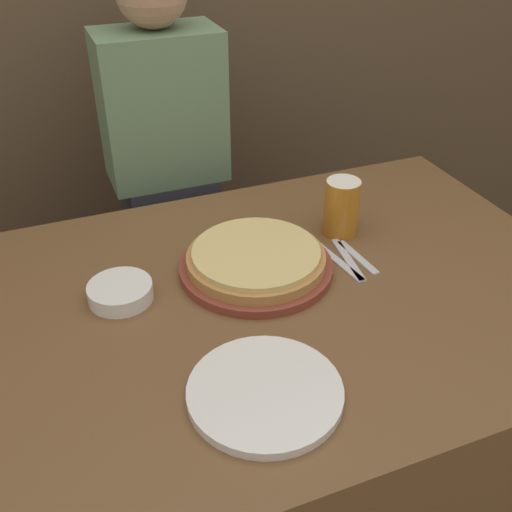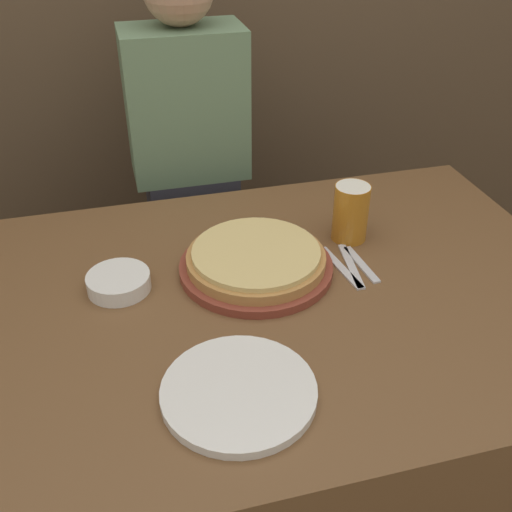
# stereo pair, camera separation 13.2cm
# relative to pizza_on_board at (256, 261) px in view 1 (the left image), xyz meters

# --- Properties ---
(ground_plane) EXTENTS (12.00, 12.00, 0.00)m
(ground_plane) POSITION_rel_pizza_on_board_xyz_m (-0.03, -0.09, -0.76)
(ground_plane) COLOR #756047
(dining_table) EXTENTS (1.46, 0.95, 0.74)m
(dining_table) POSITION_rel_pizza_on_board_xyz_m (-0.03, -0.09, -0.39)
(dining_table) COLOR brown
(dining_table) RESTS_ON ground_plane
(pizza_on_board) EXTENTS (0.34, 0.34, 0.06)m
(pizza_on_board) POSITION_rel_pizza_on_board_xyz_m (0.00, 0.00, 0.00)
(pizza_on_board) COLOR brown
(pizza_on_board) RESTS_ON dining_table
(beer_glass) EXTENTS (0.08, 0.08, 0.14)m
(beer_glass) POSITION_rel_pizza_on_board_xyz_m (0.25, 0.08, 0.05)
(beer_glass) COLOR #B7701E
(beer_glass) RESTS_ON dining_table
(dinner_plate) EXTENTS (0.27, 0.27, 0.02)m
(dinner_plate) POSITION_rel_pizza_on_board_xyz_m (-0.12, -0.35, -0.02)
(dinner_plate) COLOR white
(dinner_plate) RESTS_ON dining_table
(side_bowl) EXTENTS (0.14, 0.14, 0.04)m
(side_bowl) POSITION_rel_pizza_on_board_xyz_m (-0.30, 0.01, -0.01)
(side_bowl) COLOR white
(side_bowl) RESTS_ON dining_table
(fork) EXTENTS (0.04, 0.18, 0.00)m
(fork) POSITION_rel_pizza_on_board_xyz_m (0.19, -0.04, -0.02)
(fork) COLOR silver
(fork) RESTS_ON dining_table
(dinner_knife) EXTENTS (0.04, 0.18, 0.00)m
(dinner_knife) POSITION_rel_pizza_on_board_xyz_m (0.21, -0.04, -0.02)
(dinner_knife) COLOR silver
(dinner_knife) RESTS_ON dining_table
(spoon) EXTENTS (0.03, 0.15, 0.00)m
(spoon) POSITION_rel_pizza_on_board_xyz_m (0.24, -0.04, -0.02)
(spoon) COLOR silver
(spoon) RESTS_ON dining_table
(diner_person) EXTENTS (0.33, 0.20, 1.32)m
(diner_person) POSITION_rel_pizza_on_board_xyz_m (-0.05, 0.58, -0.11)
(diner_person) COLOR #33333D
(diner_person) RESTS_ON ground_plane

